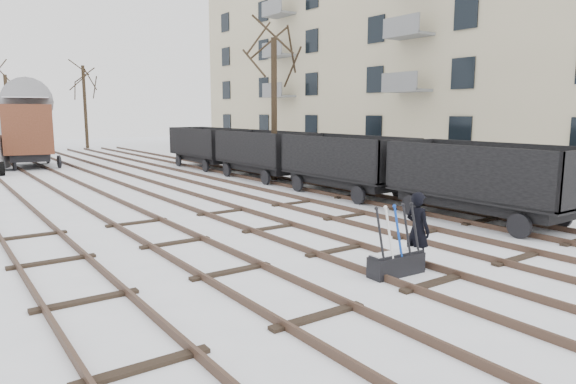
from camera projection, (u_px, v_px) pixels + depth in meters
name	position (u px, v px, depth m)	size (l,w,h in m)	color
ground	(337.00, 251.00, 12.73)	(120.00, 120.00, 0.00)	white
tracks	(145.00, 185.00, 23.76)	(13.90, 52.00, 0.16)	black
apartment_block	(430.00, 42.00, 34.15)	(10.12, 45.00, 16.10)	beige
ground_frame	(396.00, 262.00, 10.84)	(1.32, 0.48, 1.49)	black
worker	(418.00, 230.00, 11.26)	(0.62, 0.41, 1.71)	black
freight_wagon_a	(483.00, 192.00, 16.05)	(2.40, 5.99, 2.45)	black
freight_wagon_b	(346.00, 173.00, 21.22)	(2.40, 5.99, 2.45)	black
freight_wagon_c	(263.00, 161.00, 26.39)	(2.40, 5.99, 2.45)	black
freight_wagon_d	(207.00, 153.00, 31.55)	(2.40, 5.99, 2.45)	black
box_van_wagon	(30.00, 127.00, 31.94)	(3.94, 6.05, 4.28)	black
tree_near	(274.00, 110.00, 25.56)	(0.30, 0.30, 7.01)	black
tree_far_left	(8.00, 113.00, 45.00)	(0.30, 0.30, 6.63)	black
tree_far_right	(85.00, 107.00, 48.08)	(0.30, 0.30, 7.69)	black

